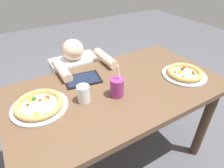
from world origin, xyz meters
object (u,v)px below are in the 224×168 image
Objects in this scene: drink_cup_colored at (117,87)px; water_cup_clear at (84,94)px; tablet at (83,79)px; diner_seated at (78,90)px; pizza_near at (184,73)px; pizza_far at (39,105)px.

drink_cup_colored is 1.94× the size of water_cup_clear.
diner_seated is at bearing 77.50° from tablet.
drink_cup_colored reaches higher than pizza_near.
water_cup_clear is 0.12× the size of diner_seated.
water_cup_clear is at bearing 165.45° from drink_cup_colored.
pizza_near is 0.72m from tablet.
drink_cup_colored is 0.76m from diner_seated.
diner_seated is at bearing 92.52° from drink_cup_colored.
pizza_far is 0.25m from water_cup_clear.
tablet is (-0.11, 0.27, -0.05)m from drink_cup_colored.
water_cup_clear reaches higher than pizza_far.
diner_seated is at bearing 74.20° from water_cup_clear.
tablet is at bearing 23.83° from pizza_far.
pizza_far is 0.35× the size of diner_seated.
diner_seated is at bearing 51.72° from pizza_far.
pizza_near is 0.98m from pizza_far.
pizza_near is 0.53m from drink_cup_colored.
diner_seated is (-0.03, 0.63, -0.41)m from drink_cup_colored.
pizza_far is at bearing 163.00° from water_cup_clear.
water_cup_clear reaches higher than tablet.
drink_cup_colored is 0.29m from tablet.
tablet is (0.32, 0.14, -0.02)m from pizza_far.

